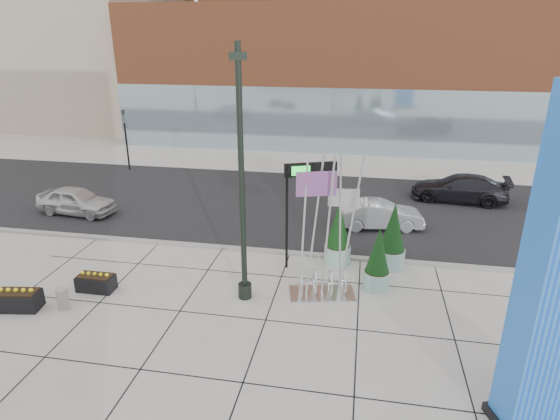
% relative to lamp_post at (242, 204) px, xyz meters
% --- Properties ---
extents(ground, '(160.00, 160.00, 0.00)m').
position_rel_lamp_post_xyz_m(ground, '(0.03, -0.29, -3.56)').
color(ground, '#9E9991').
rests_on(ground, ground).
extents(street_asphalt, '(80.00, 12.00, 0.02)m').
position_rel_lamp_post_xyz_m(street_asphalt, '(0.03, 9.71, -3.55)').
color(street_asphalt, black).
rests_on(street_asphalt, ground).
extents(curb_edge, '(80.00, 0.30, 0.12)m').
position_rel_lamp_post_xyz_m(curb_edge, '(0.03, 3.71, -3.50)').
color(curb_edge, gray).
rests_on(curb_edge, ground).
extents(tower_podium, '(34.00, 10.00, 11.00)m').
position_rel_lamp_post_xyz_m(tower_podium, '(1.03, 26.71, 1.94)').
color(tower_podium, '#9F502E').
rests_on(tower_podium, ground).
extents(tower_glass_front, '(34.00, 0.60, 5.00)m').
position_rel_lamp_post_xyz_m(tower_glass_front, '(1.03, 21.91, -1.06)').
color(tower_glass_front, '#8CA5B2').
rests_on(tower_glass_front, ground).
extents(lamp_post, '(0.59, 0.48, 8.70)m').
position_rel_lamp_post_xyz_m(lamp_post, '(0.00, 0.00, 0.00)').
color(lamp_post, black).
rests_on(lamp_post, ground).
extents(public_art_sculpture, '(2.52, 1.63, 5.28)m').
position_rel_lamp_post_xyz_m(public_art_sculpture, '(2.73, 0.67, -2.18)').
color(public_art_sculpture, silver).
rests_on(public_art_sculpture, ground).
extents(concrete_bollard, '(0.39, 0.39, 0.76)m').
position_rel_lamp_post_xyz_m(concrete_bollard, '(-5.97, -1.82, -3.18)').
color(concrete_bollard, gray).
rests_on(concrete_bollard, ground).
extents(overhead_street_sign, '(1.97, 0.90, 4.32)m').
position_rel_lamp_post_xyz_m(overhead_street_sign, '(1.83, 2.51, 0.15)').
color(overhead_street_sign, black).
rests_on(overhead_street_sign, ground).
extents(round_planter_east, '(0.97, 0.97, 2.42)m').
position_rel_lamp_post_xyz_m(round_planter_east, '(4.63, 1.51, -2.41)').
color(round_planter_east, '#8BBCB1').
rests_on(round_planter_east, ground).
extents(round_planter_mid, '(1.10, 1.10, 2.75)m').
position_rel_lamp_post_xyz_m(round_planter_mid, '(5.23, 3.31, -2.26)').
color(round_planter_mid, '#8BBCB1').
rests_on(round_planter_mid, ground).
extents(round_planter_west, '(1.07, 1.07, 2.68)m').
position_rel_lamp_post_xyz_m(round_planter_west, '(3.07, 3.31, -2.29)').
color(round_planter_west, '#8BBCB1').
rests_on(round_planter_west, ground).
extents(box_planter_north, '(1.34, 0.68, 0.74)m').
position_rel_lamp_post_xyz_m(box_planter_north, '(-5.52, -0.50, -3.22)').
color(box_planter_north, black).
rests_on(box_planter_north, ground).
extents(box_planter_south, '(1.56, 0.95, 0.81)m').
position_rel_lamp_post_xyz_m(box_planter_south, '(-7.47, -2.12, -3.19)').
color(box_planter_south, black).
rests_on(box_planter_south, ground).
extents(car_white_west, '(4.27, 2.08, 1.40)m').
position_rel_lamp_post_xyz_m(car_white_west, '(-10.67, 6.46, -2.86)').
color(car_white_west, silver).
rests_on(car_white_west, ground).
extents(car_silver_mid, '(4.22, 2.01, 1.34)m').
position_rel_lamp_post_xyz_m(car_silver_mid, '(4.86, 7.35, -2.89)').
color(car_silver_mid, '#B7B9BF').
rests_on(car_silver_mid, ground).
extents(car_dark_east, '(5.38, 2.70, 1.50)m').
position_rel_lamp_post_xyz_m(car_dark_east, '(9.29, 12.06, -2.81)').
color(car_dark_east, black).
rests_on(car_dark_east, ground).
extents(traffic_signal, '(0.15, 0.18, 4.10)m').
position_rel_lamp_post_xyz_m(traffic_signal, '(-11.97, 14.71, -1.26)').
color(traffic_signal, black).
rests_on(traffic_signal, ground).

